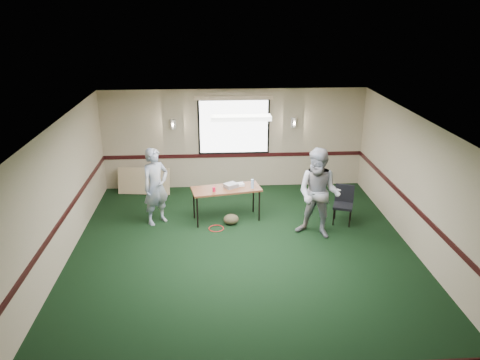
{
  "coord_description": "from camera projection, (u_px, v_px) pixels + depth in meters",
  "views": [
    {
      "loc": [
        -0.58,
        -8.1,
        4.78
      ],
      "look_at": [
        0.0,
        1.3,
        1.2
      ],
      "focal_mm": 35.0,
      "sensor_mm": 36.0,
      "label": 1
    }
  ],
  "objects": [
    {
      "name": "red_cup",
      "position": [
        214.0,
        189.0,
        10.53
      ],
      "size": [
        0.07,
        0.07,
        0.11
      ],
      "primitive_type": "cylinder",
      "color": "red",
      "rests_on": "folding_table"
    },
    {
      "name": "person_left",
      "position": [
        156.0,
        186.0,
        10.56
      ],
      "size": [
        0.78,
        0.75,
        1.79
      ],
      "primitive_type": "imported",
      "rotation": [
        0.0,
        0.0,
        0.69
      ],
      "color": "#435A95",
      "rests_on": "ground"
    },
    {
      "name": "water_bottle",
      "position": [
        252.0,
        184.0,
        10.7
      ],
      "size": [
        0.06,
        0.06,
        0.22
      ],
      "primitive_type": "cylinder",
      "color": "#87ACDD",
      "rests_on": "folding_table"
    },
    {
      "name": "cable_coil",
      "position": [
        216.0,
        228.0,
        10.56
      ],
      "size": [
        0.45,
        0.45,
        0.02
      ],
      "primitive_type": "torus",
      "rotation": [
        0.0,
        0.0,
        -0.36
      ],
      "color": "red",
      "rests_on": "ground"
    },
    {
      "name": "folding_table",
      "position": [
        226.0,
        191.0,
        10.76
      ],
      "size": [
        1.67,
        0.91,
        0.79
      ],
      "rotation": [
        0.0,
        0.0,
        0.19
      ],
      "color": "#562718",
      "rests_on": "ground"
    },
    {
      "name": "person_right",
      "position": [
        319.0,
        194.0,
        9.91
      ],
      "size": [
        1.2,
        1.11,
        1.97
      ],
      "primitive_type": "imported",
      "rotation": [
        0.0,
        0.0,
        -0.49
      ],
      "color": "#7F9DC7",
      "rests_on": "ground"
    },
    {
      "name": "conference_chair",
      "position": [
        344.0,
        201.0,
        10.74
      ],
      "size": [
        0.56,
        0.57,
        0.88
      ],
      "rotation": [
        0.0,
        0.0,
        -0.35
      ],
      "color": "black",
      "rests_on": "ground"
    },
    {
      "name": "folded_table",
      "position": [
        144.0,
        181.0,
        12.39
      ],
      "size": [
        1.39,
        0.37,
        0.7
      ],
      "primitive_type": "cube",
      "rotation": [
        -0.21,
        0.0,
        -0.12
      ],
      "color": "tan",
      "rests_on": "ground"
    },
    {
      "name": "ground",
      "position": [
        244.0,
        259.0,
        9.3
      ],
      "size": [
        8.0,
        8.0,
        0.0
      ],
      "primitive_type": "plane",
      "color": "black",
      "rests_on": "ground"
    },
    {
      "name": "room_shell",
      "position": [
        238.0,
        152.0,
        10.71
      ],
      "size": [
        8.0,
        8.02,
        8.0
      ],
      "color": "tan",
      "rests_on": "ground"
    },
    {
      "name": "projector",
      "position": [
        231.0,
        185.0,
        10.78
      ],
      "size": [
        0.36,
        0.35,
        0.09
      ],
      "primitive_type": "cube",
      "rotation": [
        0.0,
        0.0,
        0.56
      ],
      "color": "gray",
      "rests_on": "folding_table"
    },
    {
      "name": "duffel_bag",
      "position": [
        231.0,
        219.0,
        10.73
      ],
      "size": [
        0.37,
        0.29,
        0.25
      ],
      "primitive_type": "ellipsoid",
      "rotation": [
        0.0,
        0.0,
        0.08
      ],
      "color": "#4E432C",
      "rests_on": "ground"
    },
    {
      "name": "game_console",
      "position": [
        239.0,
        184.0,
        10.89
      ],
      "size": [
        0.26,
        0.22,
        0.06
      ],
      "primitive_type": "cube",
      "rotation": [
        0.0,
        0.0,
        0.23
      ],
      "color": "silver",
      "rests_on": "folding_table"
    }
  ]
}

